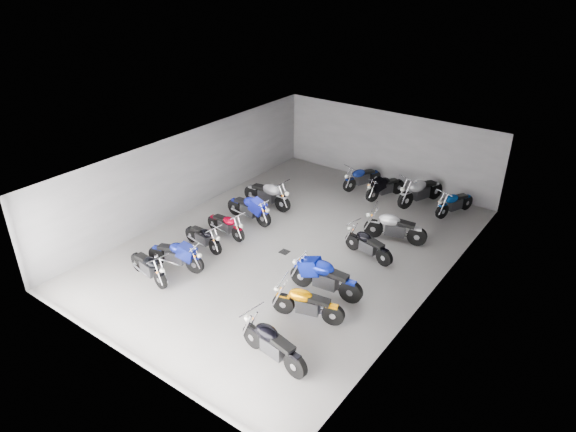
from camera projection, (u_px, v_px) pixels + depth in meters
name	position (u px, v px, depth m)	size (l,w,h in m)	color
ground	(293.00, 246.00, 18.03)	(14.00, 14.00, 0.00)	gray
wall_back	(387.00, 148.00, 22.30)	(10.00, 0.10, 3.20)	gray
wall_left	(189.00, 172.00, 19.91)	(0.10, 14.00, 3.20)	gray
wall_right	(435.00, 251.00, 14.67)	(0.10, 14.00, 3.20)	gray
ceiling	(293.00, 160.00, 16.54)	(10.00, 14.00, 0.04)	black
drain_grate	(284.00, 252.00, 17.67)	(0.32, 0.32, 0.01)	black
motorcycle_left_a	(149.00, 266.00, 16.00)	(1.96, 0.51, 0.87)	black
motorcycle_left_b	(176.00, 255.00, 16.57)	(2.05, 0.62, 0.91)	black
motorcycle_left_c	(203.00, 237.00, 17.71)	(1.85, 0.42, 0.81)	black
motorcycle_left_d	(226.00, 225.00, 18.49)	(1.87, 0.42, 0.82)	black
motorcycle_left_e	(249.00, 208.00, 19.49)	(2.17, 0.46, 0.95)	black
motorcycle_left_f	(268.00, 194.00, 20.56)	(2.28, 0.44, 1.00)	black
motorcycle_right_a	(273.00, 344.00, 12.79)	(2.18, 0.52, 0.96)	black
motorcycle_right_b	(307.00, 304.00, 14.27)	(2.06, 0.73, 0.93)	black
motorcycle_right_c	(325.00, 277.00, 15.30)	(2.37, 0.53, 1.04)	black
motorcycle_right_e	(368.00, 245.00, 17.19)	(1.96, 0.56, 0.87)	black
motorcycle_right_f	(395.00, 227.00, 18.12)	(2.21, 0.71, 0.99)	black
motorcycle_back_c	(362.00, 177.00, 22.20)	(0.84, 1.97, 0.90)	black
motorcycle_back_d	(385.00, 187.00, 21.32)	(0.86, 1.96, 0.90)	black
motorcycle_back_e	(420.00, 191.00, 20.77)	(1.00, 2.29, 1.05)	black
motorcycle_back_f	(454.00, 203.00, 20.00)	(0.82, 1.92, 0.88)	black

